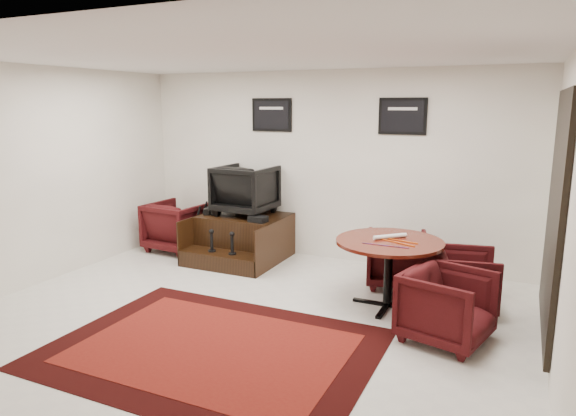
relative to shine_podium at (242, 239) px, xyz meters
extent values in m
plane|color=silver|center=(1.14, -1.91, -0.30)|extent=(6.00, 6.00, 0.00)
cube|color=white|center=(1.14, 0.59, 1.10)|extent=(6.00, 0.02, 2.80)
cube|color=white|center=(1.14, -4.41, 1.10)|extent=(6.00, 0.02, 2.80)
cube|color=white|center=(-1.86, -1.91, 1.10)|extent=(0.02, 5.00, 2.80)
cube|color=white|center=(4.14, -1.91, 1.10)|extent=(0.02, 5.00, 2.80)
cube|color=white|center=(1.14, -1.91, 2.50)|extent=(6.00, 5.00, 0.02)
cube|color=black|center=(4.11, -1.21, 1.00)|extent=(0.05, 1.90, 2.30)
cube|color=black|center=(4.10, -1.21, 1.00)|extent=(0.02, 1.72, 2.12)
cube|color=black|center=(4.10, -1.21, 1.00)|extent=(0.03, 0.05, 2.12)
cube|color=black|center=(0.24, 0.57, 1.85)|extent=(0.66, 0.03, 0.50)
cube|color=black|center=(0.24, 0.55, 1.85)|extent=(0.58, 0.01, 0.42)
cube|color=silver|center=(0.24, 0.55, 1.95)|extent=(0.40, 0.00, 0.04)
cube|color=black|center=(2.24, 0.57, 1.85)|extent=(0.66, 0.03, 0.50)
cube|color=black|center=(2.24, 0.55, 1.85)|extent=(0.58, 0.01, 0.42)
cube|color=silver|center=(2.24, 0.55, 1.95)|extent=(0.40, 0.00, 0.04)
cube|color=black|center=(1.22, -2.71, -0.30)|extent=(3.06, 2.29, 0.01)
cube|color=#60110D|center=(1.22, -2.71, -0.29)|extent=(2.51, 1.75, 0.01)
cube|color=black|center=(0.00, 0.09, 0.03)|extent=(1.27, 0.94, 0.66)
cube|color=black|center=(0.00, -0.57, -0.19)|extent=(1.27, 0.38, 0.24)
cube|color=black|center=(-0.63, -0.10, 0.03)|extent=(0.02, 1.32, 0.66)
cube|color=black|center=(0.63, -0.10, 0.03)|extent=(0.02, 1.32, 0.66)
cylinder|color=black|center=(-0.17, -0.57, -0.06)|extent=(0.11, 0.11, 0.02)
cylinder|color=black|center=(-0.17, -0.57, 0.07)|extent=(0.04, 0.04, 0.24)
sphere|color=black|center=(-0.17, -0.57, 0.23)|extent=(0.07, 0.07, 0.07)
cylinder|color=black|center=(0.17, -0.57, -0.06)|extent=(0.11, 0.11, 0.02)
cylinder|color=black|center=(0.17, -0.57, 0.07)|extent=(0.04, 0.04, 0.24)
sphere|color=black|center=(0.17, -0.57, 0.23)|extent=(0.07, 0.07, 0.07)
imported|color=black|center=(0.00, 0.14, 0.77)|extent=(0.84, 0.79, 0.83)
cube|color=black|center=(-0.54, -0.07, 0.40)|extent=(0.16, 0.27, 0.10)
cube|color=black|center=(-0.42, -0.04, 0.40)|extent=(0.16, 0.27, 0.10)
cube|color=black|center=(0.41, -0.25, 0.40)|extent=(0.27, 0.20, 0.09)
imported|color=black|center=(-1.16, -0.04, 0.13)|extent=(0.89, 0.84, 0.86)
cylinder|color=#441009|center=(2.48, -0.96, 0.47)|extent=(1.22, 1.22, 0.04)
cylinder|color=black|center=(2.48, -0.96, 0.10)|extent=(0.10, 0.10, 0.72)
cube|color=black|center=(2.48, -0.96, -0.29)|extent=(0.82, 0.06, 0.03)
cube|color=black|center=(2.48, -0.96, -0.29)|extent=(0.06, 0.82, 0.03)
imported|color=black|center=(2.40, -0.19, 0.08)|extent=(0.90, 0.87, 0.77)
imported|color=black|center=(3.27, -0.66, 0.08)|extent=(0.82, 0.86, 0.77)
imported|color=black|center=(3.23, -1.59, 0.09)|extent=(0.90, 0.93, 0.79)
cylinder|color=white|center=(2.47, -0.88, 0.52)|extent=(0.34, 0.33, 0.05)
cylinder|color=#D64D0B|center=(2.59, -1.04, 0.50)|extent=(0.43, 0.17, 0.01)
cylinder|color=#D64D0B|center=(2.59, -0.94, 0.50)|extent=(0.44, 0.11, 0.01)
cylinder|color=#4C1933|center=(2.29, -1.21, 0.50)|extent=(0.10, 0.02, 0.01)
cylinder|color=#4C1933|center=(2.35, -1.21, 0.50)|extent=(0.10, 0.02, 0.01)
cylinder|color=#4C1933|center=(2.41, -1.21, 0.50)|extent=(0.10, 0.02, 0.01)
cylinder|color=#4C1933|center=(2.47, -1.21, 0.50)|extent=(0.10, 0.02, 0.01)
cylinder|color=#4C1933|center=(2.53, -1.21, 0.50)|extent=(0.10, 0.02, 0.01)
cylinder|color=#4C1933|center=(2.59, -1.21, 0.50)|extent=(0.10, 0.02, 0.01)
cylinder|color=#4C1933|center=(2.65, -1.21, 0.50)|extent=(0.10, 0.02, 0.01)
cylinder|color=#4C1933|center=(2.71, -1.21, 0.50)|extent=(0.10, 0.02, 0.01)
camera|label=1|loc=(3.79, -6.55, 2.01)|focal=32.00mm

